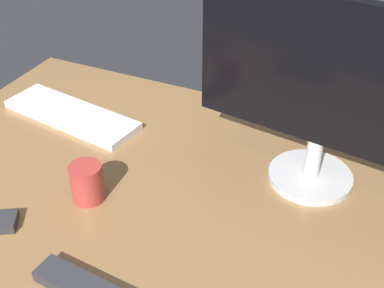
{
  "coord_description": "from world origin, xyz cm",
  "views": [
    {
      "loc": [
        36.5,
        -78.14,
        75.97
      ],
      "look_at": [
        -3.5,
        8.97,
        8.0
      ],
      "focal_mm": 47.82,
      "sensor_mm": 36.0,
      "label": 1
    }
  ],
  "objects": [
    {
      "name": "tv_remote",
      "position": [
        -5.64,
        -32.63,
        3.14
      ],
      "size": [
        19.27,
        6.78,
        2.27
      ],
      "primitive_type": "cube",
      "rotation": [
        0.0,
        0.0,
        -0.08
      ],
      "color": "#2D2D33",
      "rests_on": "desk"
    },
    {
      "name": "monitor",
      "position": [
        23.15,
        15.37,
        25.7
      ],
      "size": [
        56.48,
        18.97,
        42.45
      ],
      "rotation": [
        0.0,
        0.0,
        -0.14
      ],
      "color": "silver",
      "rests_on": "desk"
    },
    {
      "name": "coffee_mug",
      "position": [
        -18.92,
        -11.11,
        6.32
      ],
      "size": [
        7.02,
        7.02,
        8.65
      ],
      "primitive_type": "cylinder",
      "color": "#B23833",
      "rests_on": "desk"
    },
    {
      "name": "desk",
      "position": [
        0.0,
        0.0,
        1.0
      ],
      "size": [
        140.0,
        84.0,
        2.0
      ],
      "primitive_type": "cube",
      "color": "olive",
      "rests_on": "ground"
    },
    {
      "name": "keyboard",
      "position": [
        -41.61,
        14.2,
        2.98
      ],
      "size": [
        40.23,
        17.79,
        1.96
      ],
      "primitive_type": "cube",
      "rotation": [
        0.0,
        0.0,
        -0.15
      ],
      "color": "white",
      "rests_on": "desk"
    }
  ]
}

